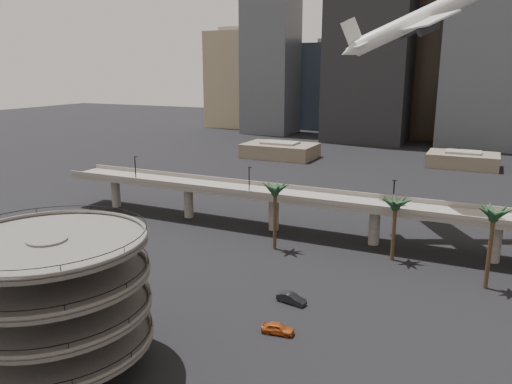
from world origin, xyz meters
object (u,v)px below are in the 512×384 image
at_px(overpass, 322,203).
at_px(airborne_jet, 416,21).
at_px(car_a, 278,328).
at_px(car_b, 291,298).
at_px(parking_ramp, 53,292).

bearing_deg(overpass, airborne_jet, 40.00).
distance_m(overpass, car_a, 41.69).
bearing_deg(car_b, airborne_jet, -1.27).
relative_size(parking_ramp, car_a, 5.02).
height_order(airborne_jet, car_a, airborne_jet).
xyz_separation_m(parking_ramp, overpass, (13.00, 59.00, -2.50)).
bearing_deg(car_b, car_a, -159.75).
height_order(parking_ramp, car_b, parking_ramp).
bearing_deg(car_a, overpass, 2.67).
distance_m(overpass, car_b, 32.60).
height_order(parking_ramp, overpass, parking_ramp).
relative_size(overpass, car_a, 29.39).
bearing_deg(car_b, parking_ramp, 156.24).
xyz_separation_m(parking_ramp, car_a, (20.16, 18.46, -9.08)).
height_order(airborne_jet, car_b, airborne_jet).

